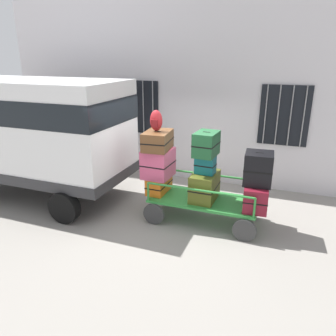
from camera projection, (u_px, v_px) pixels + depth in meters
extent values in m
plane|color=gray|center=(169.00, 214.00, 7.45)|extent=(40.00, 40.00, 0.00)
cube|color=silver|center=(201.00, 91.00, 8.83)|extent=(12.00, 0.30, 5.00)
cube|color=black|center=(139.00, 107.00, 9.45)|extent=(1.20, 0.04, 1.50)
cylinder|color=gray|center=(125.00, 106.00, 9.57)|extent=(0.03, 0.03, 1.50)
cylinder|color=gray|center=(134.00, 107.00, 9.47)|extent=(0.03, 0.03, 1.50)
cylinder|color=gray|center=(143.00, 108.00, 9.37)|extent=(0.03, 0.03, 1.50)
cylinder|color=gray|center=(153.00, 108.00, 9.27)|extent=(0.03, 0.03, 1.50)
cube|color=black|center=(284.00, 116.00, 8.11)|extent=(1.20, 0.04, 1.50)
cylinder|color=gray|center=(265.00, 115.00, 8.22)|extent=(0.03, 0.03, 1.50)
cylinder|color=gray|center=(278.00, 116.00, 8.12)|extent=(0.03, 0.03, 1.50)
cylinder|color=gray|center=(291.00, 116.00, 8.02)|extent=(0.03, 0.03, 1.50)
cylinder|color=gray|center=(304.00, 117.00, 7.92)|extent=(0.03, 0.03, 1.50)
cube|color=white|center=(38.00, 127.00, 7.87)|extent=(4.37, 2.06, 2.25)
cube|color=black|center=(35.00, 107.00, 7.71)|extent=(4.39, 2.08, 0.55)
cube|color=#2D2D30|center=(43.00, 167.00, 8.20)|extent=(4.41, 2.10, 0.24)
cylinder|color=black|center=(64.00, 207.00, 6.96)|extent=(0.70, 0.22, 0.70)
cube|color=#2D8438|center=(204.00, 200.00, 6.99)|extent=(2.28, 1.03, 0.05)
cylinder|color=#383838|center=(244.00, 230.00, 6.29)|extent=(0.46, 0.06, 0.46)
cylinder|color=#383838|center=(251.00, 208.00, 7.22)|extent=(0.46, 0.06, 0.46)
cylinder|color=#383838|center=(154.00, 214.00, 6.93)|extent=(0.46, 0.06, 0.46)
cylinder|color=#383838|center=(171.00, 195.00, 7.87)|extent=(0.46, 0.06, 0.46)
cylinder|color=#2D8438|center=(255.00, 208.00, 6.13)|extent=(0.04, 0.04, 0.39)
cylinder|color=#2D8438|center=(260.00, 190.00, 6.97)|extent=(0.04, 0.04, 0.39)
cylinder|color=#2D8438|center=(148.00, 191.00, 6.87)|extent=(0.04, 0.04, 0.39)
cylinder|color=#2D8438|center=(165.00, 177.00, 7.70)|extent=(0.04, 0.04, 0.39)
cylinder|color=#2D8438|center=(199.00, 190.00, 6.44)|extent=(2.20, 0.04, 0.04)
cylinder|color=#2D8438|center=(210.00, 175.00, 7.27)|extent=(2.20, 0.04, 0.04)
cube|color=orange|center=(159.00, 184.00, 7.31)|extent=(0.38, 0.72, 0.37)
cube|color=black|center=(159.00, 184.00, 7.31)|extent=(0.39, 0.73, 0.02)
cube|color=black|center=(159.00, 176.00, 7.25)|extent=(0.13, 0.03, 0.02)
cube|color=#CC4C72|center=(158.00, 163.00, 7.11)|extent=(0.59, 0.69, 0.62)
cube|color=black|center=(158.00, 163.00, 7.11)|extent=(0.60, 0.70, 0.02)
cube|color=black|center=(158.00, 150.00, 7.01)|extent=(0.16, 0.04, 0.02)
cube|color=brown|center=(158.00, 140.00, 6.92)|extent=(0.59, 0.81, 0.39)
cube|color=black|center=(158.00, 140.00, 6.92)|extent=(0.60, 0.82, 0.02)
cube|color=black|center=(158.00, 132.00, 6.86)|extent=(0.16, 0.05, 0.02)
cube|color=#4C5119|center=(205.00, 186.00, 6.89)|extent=(0.51, 0.80, 0.58)
cube|color=black|center=(205.00, 186.00, 6.89)|extent=(0.52, 0.81, 0.02)
cube|color=black|center=(205.00, 174.00, 6.80)|extent=(0.16, 0.03, 0.02)
cube|color=#0F5960|center=(205.00, 165.00, 6.71)|extent=(0.42, 0.30, 0.38)
cube|color=black|center=(205.00, 165.00, 6.71)|extent=(0.43, 0.31, 0.02)
cube|color=black|center=(206.00, 156.00, 6.65)|extent=(0.14, 0.04, 0.02)
cube|color=#194C28|center=(206.00, 144.00, 6.58)|extent=(0.46, 0.63, 0.49)
cube|color=black|center=(206.00, 144.00, 6.58)|extent=(0.47, 0.64, 0.02)
cube|color=black|center=(207.00, 132.00, 6.50)|extent=(0.15, 0.04, 0.02)
cube|color=maroon|center=(256.00, 195.00, 6.56)|extent=(0.54, 0.92, 0.49)
cube|color=black|center=(256.00, 195.00, 6.56)|extent=(0.55, 0.93, 0.02)
cube|color=black|center=(257.00, 184.00, 6.48)|extent=(0.16, 0.04, 0.02)
cube|color=black|center=(258.00, 168.00, 6.39)|extent=(0.57, 0.59, 0.64)
cube|color=black|center=(258.00, 168.00, 6.39)|extent=(0.58, 0.60, 0.02)
cube|color=black|center=(260.00, 153.00, 6.28)|extent=(0.16, 0.04, 0.02)
ellipsoid|color=maroon|center=(156.00, 121.00, 6.80)|extent=(0.27, 0.19, 0.44)
cube|color=maroon|center=(154.00, 123.00, 6.73)|extent=(0.14, 0.06, 0.15)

